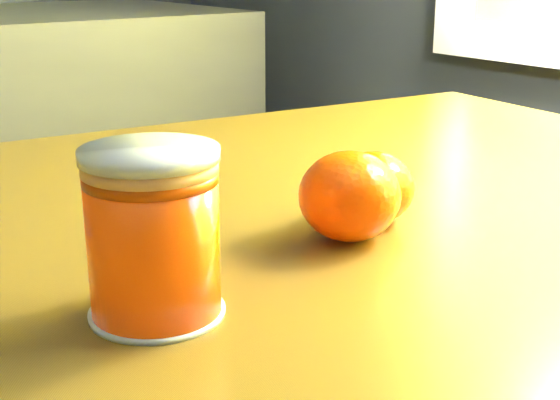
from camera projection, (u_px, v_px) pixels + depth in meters
table at (250, 357)px, 0.61m from camera, size 1.17×0.88×0.82m
juice_glass at (153, 235)px, 0.43m from camera, size 0.08×0.08×0.09m
orange_front at (350, 196)px, 0.55m from camera, size 0.09×0.09×0.06m
orange_back at (374, 187)px, 0.58m from camera, size 0.08×0.08×0.05m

